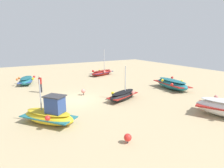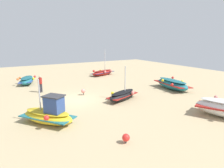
# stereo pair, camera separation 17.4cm
# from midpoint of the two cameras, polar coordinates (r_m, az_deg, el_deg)

# --- Properties ---
(ground_plane) EXTENTS (51.31, 51.31, 0.00)m
(ground_plane) POSITION_cam_midpoint_polar(r_m,az_deg,el_deg) (17.23, -9.97, -4.45)
(ground_plane) COLOR tan
(fishing_boat_1) EXTENTS (4.37, 2.41, 1.13)m
(fishing_boat_1) POSITION_cam_midpoint_polar(r_m,az_deg,el_deg) (21.38, 17.05, 0.02)
(fishing_boat_1) COLOR #1E6670
(fishing_boat_1) RESTS_ON ground_plane
(fishing_boat_2) EXTENTS (3.57, 3.18, 2.71)m
(fishing_boat_2) POSITION_cam_midpoint_polar(r_m,az_deg,el_deg) (12.77, -17.29, -8.31)
(fishing_boat_2) COLOR gold
(fishing_boat_2) RESTS_ON ground_plane
(fishing_boat_3) EXTENTS (2.57, 4.05, 3.67)m
(fishing_boat_3) POSITION_cam_midpoint_polar(r_m,az_deg,el_deg) (28.40, -2.54, 3.31)
(fishing_boat_3) COLOR maroon
(fishing_boat_3) RESTS_ON ground_plane
(fishing_boat_4) EXTENTS (2.17, 3.40, 2.86)m
(fishing_boat_4) POSITION_cam_midpoint_polar(r_m,az_deg,el_deg) (16.81, 3.37, -3.24)
(fishing_boat_4) COLOR black
(fishing_boat_4) RESTS_ON ground_plane
(fishing_boat_5) EXTENTS (3.43, 2.23, 0.93)m
(fishing_boat_5) POSITION_cam_midpoint_polar(r_m,az_deg,el_deg) (24.73, -22.99, 1.00)
(fishing_boat_5) COLOR #1E6670
(fishing_boat_5) RESTS_ON ground_plane
(person_walking) EXTENTS (0.32, 0.32, 1.65)m
(person_walking) POSITION_cam_midpoint_polar(r_m,az_deg,el_deg) (20.23, -19.55, 0.33)
(person_walking) COLOR #2D2D38
(person_walking) RESTS_ON ground_plane
(mooring_buoy_0) EXTENTS (0.39, 0.39, 0.49)m
(mooring_buoy_0) POSITION_cam_midpoint_polar(r_m,az_deg,el_deg) (10.16, 4.51, -15.05)
(mooring_buoy_0) COLOR #3F3F42
(mooring_buoy_0) RESTS_ON ground_plane
(mooring_buoy_1) EXTENTS (0.39, 0.39, 0.58)m
(mooring_buoy_1) POSITION_cam_midpoint_polar(r_m,az_deg,el_deg) (18.43, -7.95, -2.01)
(mooring_buoy_1) COLOR #3F3F42
(mooring_buoy_1) RESTS_ON ground_plane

